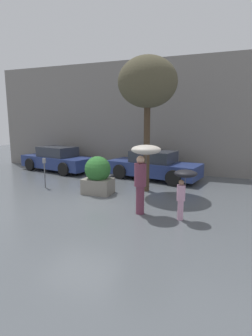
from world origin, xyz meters
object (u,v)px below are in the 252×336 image
at_px(parked_car_near, 153,166).
at_px(parking_meter, 44,167).
at_px(street_tree, 148,83).
at_px(parked_car_far, 58,160).
at_px(person_child, 184,182).
at_px(planter_box, 98,175).
at_px(person_adult, 144,164).

distance_m(parked_car_near, parking_meter, 5.08).
xyz_separation_m(parked_car_near, street_tree, (0.30, -2.31, 3.55)).
height_order(parked_car_near, parked_car_far, same).
bearing_deg(person_child, parking_meter, 154.96).
xyz_separation_m(parked_car_near, parking_meter, (-3.85, -3.31, 0.27)).
xyz_separation_m(street_tree, parking_meter, (-4.15, -0.99, -3.28)).
bearing_deg(parking_meter, street_tree, 13.48).
bearing_deg(parked_car_far, parked_car_near, -78.94).
distance_m(person_child, parked_car_near, 5.49).
bearing_deg(parked_car_far, parking_meter, -139.72).
height_order(parked_car_far, street_tree, street_tree).
xyz_separation_m(planter_box, person_child, (3.50, -1.68, 0.37)).
bearing_deg(street_tree, person_adult, -76.15).
bearing_deg(person_adult, parking_meter, 147.21).
relative_size(street_tree, parking_meter, 4.13).
distance_m(person_adult, parked_car_near, 5.10).
distance_m(person_adult, parked_car_far, 8.42).
height_order(parked_car_near, street_tree, street_tree).
relative_size(planter_box, parking_meter, 1.16).
xyz_separation_m(person_child, parked_car_near, (-2.15, 5.02, -0.47)).
bearing_deg(parking_meter, parked_car_far, 116.84).
height_order(person_adult, street_tree, street_tree).
xyz_separation_m(person_adult, parked_car_far, (-6.59, 5.17, -0.91)).
relative_size(person_child, parking_meter, 1.15).
height_order(planter_box, parked_car_near, planter_box).
height_order(person_adult, parking_meter, person_adult).
relative_size(person_child, street_tree, 0.28).
height_order(person_child, parking_meter, person_child).
distance_m(parked_car_near, street_tree, 4.25).
relative_size(person_child, parked_car_near, 0.31).
distance_m(parked_car_far, street_tree, 7.37).
relative_size(person_adult, street_tree, 0.40).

